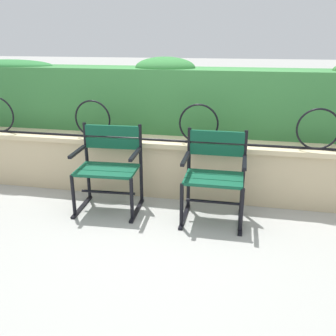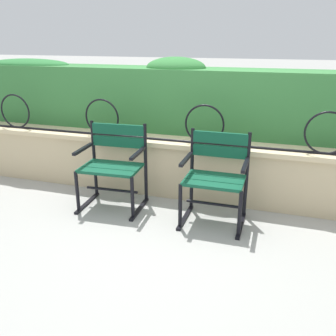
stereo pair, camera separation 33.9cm
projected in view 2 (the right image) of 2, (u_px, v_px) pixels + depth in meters
name	position (u px, v px, depth m)	size (l,w,h in m)	color
ground_plane	(166.00, 224.00, 3.52)	(60.00, 60.00, 0.00)	#9E9E99
stone_wall	(187.00, 168.00, 4.08)	(8.28, 0.41, 0.63)	#C6B289
iron_arch_fence	(157.00, 124.00, 3.94)	(7.72, 0.02, 0.42)	black
hedge_row	(199.00, 98.00, 4.25)	(8.11, 0.56, 0.86)	#387A3D
park_chair_left	(114.00, 163.00, 3.78)	(0.66, 0.56, 0.86)	#0F4C33
park_chair_right	(216.00, 175.00, 3.46)	(0.59, 0.52, 0.86)	#0F4C33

